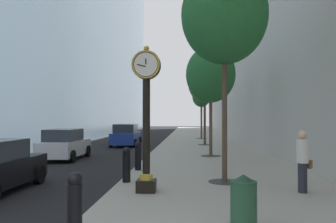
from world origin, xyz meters
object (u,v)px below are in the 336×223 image
object	(u,v)px
street_clock	(146,112)
street_tree_near	(224,15)
car_blue_near	(126,135)
bollard_nearest	(75,202)
street_tree_mid_far	(205,84)
car_white_far	(64,145)
trash_bin	(244,200)
street_tree_mid_near	(211,75)
street_tree_far	(201,97)
bollard_third	(127,164)
bollard_fourth	(138,155)
pedestrian_walking	(303,159)

from	to	relation	value
street_clock	street_tree_near	distance (m)	4.41
car_blue_near	bollard_nearest	bearing A→B (deg)	-82.20
street_tree_mid_far	car_white_far	world-z (taller)	street_tree_mid_far
car_blue_near	trash_bin	bearing A→B (deg)	-73.64
street_tree_mid_near	street_tree_far	bearing A→B (deg)	90.00
street_tree_mid_far	street_clock	bearing A→B (deg)	-97.98
bollard_third	street_tree_mid_far	world-z (taller)	street_tree_mid_far
street_tree_mid_far	car_blue_near	distance (m)	7.43
bollard_fourth	bollard_nearest	bearing A→B (deg)	-90.00
bollard_nearest	street_tree_far	size ratio (longest dim) A/B	0.22
bollard_nearest	street_tree_mid_near	xyz separation A→B (m)	(3.28, 13.38, 3.92)
street_tree_near	pedestrian_walking	world-z (taller)	street_tree_near
bollard_nearest	trash_bin	size ratio (longest dim) A/B	1.11
bollard_nearest	pedestrian_walking	xyz separation A→B (m)	(5.38, 4.04, 0.35)
trash_bin	car_blue_near	xyz separation A→B (m)	(-6.13, 20.87, 0.16)
street_tree_near	car_white_far	distance (m)	11.71
street_tree_near	bollard_third	bearing A→B (deg)	-176.51
bollard_nearest	street_tree_far	bearing A→B (deg)	83.55
street_clock	street_tree_mid_far	xyz separation A→B (m)	(2.43, 17.36, 2.40)
pedestrian_walking	car_blue_near	xyz separation A→B (m)	(-8.33, 17.49, -0.26)
street_clock	pedestrian_walking	bearing A→B (deg)	2.34
street_clock	trash_bin	xyz separation A→B (m)	(2.33, -3.19, -1.80)
street_tree_mid_near	car_white_far	xyz separation A→B (m)	(-8.00, -0.86, -3.87)
street_clock	bollard_fourth	world-z (taller)	street_clock
street_tree_near	car_white_far	xyz separation A→B (m)	(-8.00, 6.98, -4.94)
car_blue_near	bollard_third	bearing A→B (deg)	-79.67
trash_bin	car_blue_near	distance (m)	21.75
street_tree_mid_near	street_tree_near	bearing A→B (deg)	-90.00
bollard_nearest	street_tree_mid_far	size ratio (longest dim) A/B	0.19
street_tree_far	street_clock	bearing A→B (deg)	-95.52
car_white_far	street_tree_near	bearing A→B (deg)	-41.10
car_white_far	trash_bin	bearing A→B (deg)	-56.36
bollard_fourth	street_clock	bearing A→B (deg)	-78.47
trash_bin	pedestrian_walking	size ratio (longest dim) A/B	0.58
street_tree_mid_near	trash_bin	xyz separation A→B (m)	(-0.11, -12.72, -4.00)
bollard_third	bollard_nearest	bearing A→B (deg)	-90.00
street_clock	street_tree_mid_far	bearing A→B (deg)	82.02
bollard_third	trash_bin	distance (m)	5.66
trash_bin	pedestrian_walking	bearing A→B (deg)	56.93
bollard_third	street_tree_near	size ratio (longest dim) A/B	0.16
street_tree_far	car_blue_near	world-z (taller)	street_tree_far
street_tree_far	car_white_far	xyz separation A→B (m)	(-8.00, -16.53, -3.48)
car_blue_near	car_white_far	bearing A→B (deg)	-101.10
street_tree_far	trash_bin	distance (m)	28.62
bollard_third	street_tree_far	xyz separation A→B (m)	(3.28, 23.71, 3.53)
bollard_nearest	bollard_third	size ratio (longest dim) A/B	1.00
street_tree_mid_near	street_tree_mid_far	xyz separation A→B (m)	(0.00, 7.84, 0.21)
street_tree_near	car_white_far	bearing A→B (deg)	138.90
street_tree_far	pedestrian_walking	xyz separation A→B (m)	(2.09, -25.02, -3.18)
bollard_fourth	street_tree_near	size ratio (longest dim) A/B	0.16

